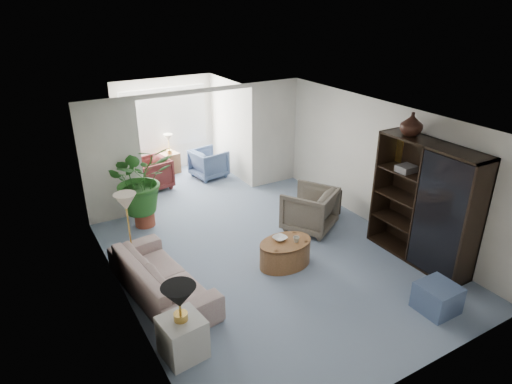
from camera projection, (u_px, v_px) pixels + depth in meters
floor at (273, 261)px, 7.83m from camera, size 6.00×6.00×0.00m
sunroom_floor at (185, 183)px, 11.05m from camera, size 2.60×2.60×0.00m
back_pier_left at (111, 162)px, 8.80m from camera, size 1.20×0.12×2.50m
back_pier_right at (274, 134)px, 10.55m from camera, size 1.20×0.12×2.50m
back_header at (197, 91)px, 9.18m from camera, size 2.60×0.12×0.10m
window_pane at (165, 118)px, 11.33m from camera, size 2.20×0.02×1.50m
window_blinds at (165, 118)px, 11.31m from camera, size 2.20×0.02×1.50m
framed_picture at (391, 148)px, 8.19m from camera, size 0.04×0.50×0.40m
sofa at (162, 277)px, 6.84m from camera, size 1.13×2.32×0.65m
end_table at (183, 337)px, 5.70m from camera, size 0.57×0.57×0.57m
table_lamp at (179, 297)px, 5.44m from camera, size 0.44×0.44×0.30m
floor_lamp at (126, 202)px, 7.12m from camera, size 0.36×0.36×0.28m
coffee_table at (285, 253)px, 7.65m from camera, size 1.11×1.11×0.45m
coffee_bowl at (280, 238)px, 7.60m from camera, size 0.27×0.27×0.06m
coffee_cup at (296, 239)px, 7.53m from camera, size 0.12×0.12×0.10m
wingback_chair at (309, 209)px, 8.75m from camera, size 1.25×1.26×0.85m
side_table_dark at (327, 203)px, 9.36m from camera, size 0.52×0.45×0.55m
entertainment_cabinet at (424, 204)px, 7.49m from camera, size 0.51×1.92×2.13m
cabinet_urn at (412, 124)px, 7.37m from camera, size 0.37×0.37×0.39m
ottoman at (437, 298)px, 6.55m from camera, size 0.54×0.54×0.43m
plant_pot at (145, 218)px, 8.99m from camera, size 0.40×0.40×0.32m
house_plant at (140, 179)px, 8.64m from camera, size 1.25×1.08×1.38m
sunroom_chair_blue at (209, 163)px, 11.27m from camera, size 0.91×0.89×0.72m
sunroom_chair_maroon at (151, 174)px, 10.57m from camera, size 0.94×0.92×0.75m
sunroom_table at (170, 163)px, 11.55m from camera, size 0.48×0.40×0.53m
shelf_clutter at (428, 188)px, 7.29m from camera, size 0.30×1.06×0.61m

